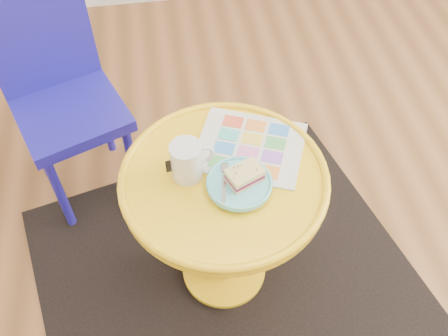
{
  "coord_description": "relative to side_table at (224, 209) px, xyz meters",
  "views": [
    {
      "loc": [
        -0.51,
        -0.68,
        1.67
      ],
      "look_at": [
        -0.38,
        0.18,
        0.6
      ],
      "focal_mm": 40.0,
      "sensor_mm": 36.0,
      "label": 1
    }
  ],
  "objects": [
    {
      "name": "rug",
      "position": [
        -0.0,
        0.0,
        -0.4
      ],
      "size": [
        1.53,
        1.38,
        0.01
      ],
      "primitive_type": "cube",
      "rotation": [
        0.0,
        0.0,
        0.24
      ],
      "color": "black",
      "rests_on": "ground"
    },
    {
      "name": "side_table",
      "position": [
        0.0,
        0.0,
        0.0
      ],
      "size": [
        0.59,
        0.59,
        0.56
      ],
      "color": "yellow",
      "rests_on": "ground"
    },
    {
      "name": "newspaper",
      "position": [
        0.09,
        0.1,
        0.16
      ],
      "size": [
        0.39,
        0.36,
        0.01
      ],
      "primitive_type": "cube",
      "rotation": [
        0.0,
        0.0,
        -0.4
      ],
      "color": "silver",
      "rests_on": "side_table"
    },
    {
      "name": "floor",
      "position": [
        0.38,
        -0.18,
        -0.41
      ],
      "size": [
        4.0,
        4.0,
        0.0
      ],
      "primitive_type": "plane",
      "color": "brown",
      "rests_on": "ground"
    },
    {
      "name": "plate",
      "position": [
        0.04,
        -0.04,
        0.18
      ],
      "size": [
        0.18,
        0.18,
        0.02
      ],
      "color": "#63CCD2",
      "rests_on": "newspaper"
    },
    {
      "name": "mug",
      "position": [
        -0.1,
        0.03,
        0.22
      ],
      "size": [
        0.13,
        0.09,
        0.12
      ],
      "rotation": [
        0.0,
        0.0,
        0.21
      ],
      "color": "silver",
      "rests_on": "side_table"
    },
    {
      "name": "room_walls",
      "position": [
        -0.62,
        0.82,
        -0.35
      ],
      "size": [
        4.0,
        4.0,
        4.0
      ],
      "color": "silver",
      "rests_on": "ground"
    },
    {
      "name": "chair",
      "position": [
        -0.5,
        0.55,
        0.06
      ],
      "size": [
        0.47,
        0.47,
        0.81
      ],
      "rotation": [
        0.0,
        0.0,
        0.37
      ],
      "color": "#1D179A",
      "rests_on": "ground"
    },
    {
      "name": "cake_slice",
      "position": [
        0.05,
        -0.04,
        0.21
      ],
      "size": [
        0.11,
        0.1,
        0.04
      ],
      "rotation": [
        0.0,
        0.0,
        0.41
      ],
      "color": "#D3BC8C",
      "rests_on": "plate"
    },
    {
      "name": "fork",
      "position": [
        -0.01,
        -0.04,
        0.19
      ],
      "size": [
        0.04,
        0.14,
        0.0
      ],
      "rotation": [
        0.0,
        0.0,
        -0.19
      ],
      "color": "silver",
      "rests_on": "plate"
    }
  ]
}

